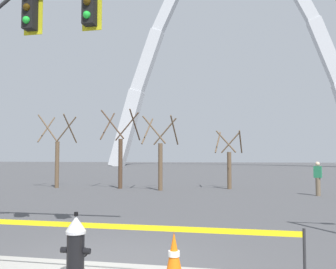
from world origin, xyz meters
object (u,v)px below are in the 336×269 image
Objects in this scene: pedestrian_walking_left at (318,178)px; traffic_cone_mid_sidewalk at (174,258)px; monument_arch at (233,61)px; fire_hydrant at (76,247)px.

traffic_cone_mid_sidewalk is at bearing -108.21° from pedestrian_walking_left.
pedestrian_walking_left is at bearing -83.96° from monument_arch.
monument_arch is (-1.22, 65.56, 19.70)m from traffic_cone_mid_sidewalk.
traffic_cone_mid_sidewalk is 13.84m from pedestrian_walking_left.
pedestrian_walking_left is at bearing 66.48° from fire_hydrant.
traffic_cone_mid_sidewalk is 0.46× the size of pedestrian_walking_left.
monument_arch is at bearing 91.07° from traffic_cone_mid_sidewalk.
fire_hydrant is at bearing -174.19° from traffic_cone_mid_sidewalk.
monument_arch is at bearing 96.04° from pedestrian_walking_left.
traffic_cone_mid_sidewalk is (1.46, 0.15, -0.11)m from fire_hydrant.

